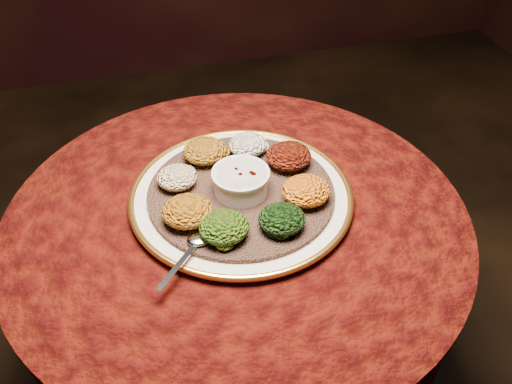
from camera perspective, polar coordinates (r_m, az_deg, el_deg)
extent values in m
cylinder|color=black|center=(1.47, -1.63, -13.55)|extent=(0.12, 0.12, 0.68)
cylinder|color=black|center=(1.20, -1.95, -3.47)|extent=(0.80, 0.80, 0.04)
cylinder|color=#3A0A04|center=(1.30, -1.81, -8.04)|extent=(0.93, 0.93, 0.34)
cylinder|color=#3A0A04|center=(1.18, -1.98, -2.53)|extent=(0.96, 0.96, 0.01)
cylinder|color=beige|center=(1.20, -1.49, -0.57)|extent=(0.56, 0.56, 0.02)
torus|color=gold|center=(1.20, -1.50, -0.32)|extent=(0.47, 0.47, 0.01)
cylinder|color=brown|center=(1.19, -1.51, -0.06)|extent=(0.49, 0.49, 0.01)
cylinder|color=silver|center=(1.17, -1.53, 1.04)|extent=(0.11, 0.11, 0.05)
cylinder|color=silver|center=(1.16, -1.55, 1.88)|extent=(0.12, 0.12, 0.01)
cylinder|color=#661205|center=(1.16, -1.54, 1.60)|extent=(0.09, 0.09, 0.01)
ellipsoid|color=silver|center=(1.08, -5.67, -4.72)|extent=(0.05, 0.04, 0.01)
cube|color=silver|center=(1.04, -7.68, -7.18)|extent=(0.10, 0.11, 0.00)
ellipsoid|color=white|center=(1.28, -0.84, 4.76)|extent=(0.09, 0.08, 0.04)
ellipsoid|color=black|center=(1.24, 3.28, 3.61)|extent=(0.10, 0.09, 0.05)
ellipsoid|color=#B7720F|center=(1.16, 5.01, 0.12)|extent=(0.10, 0.09, 0.05)
ellipsoid|color=black|center=(1.09, 2.59, -2.71)|extent=(0.09, 0.09, 0.04)
ellipsoid|color=#A9420A|center=(1.08, -3.22, -3.54)|extent=(0.10, 0.09, 0.05)
ellipsoid|color=#AD640F|center=(1.11, -6.89, -1.91)|extent=(0.10, 0.09, 0.05)
ellipsoid|color=maroon|center=(1.20, -7.90, 1.44)|extent=(0.08, 0.08, 0.04)
ellipsoid|color=#9E5E13|center=(1.26, -5.13, 4.11)|extent=(0.10, 0.09, 0.05)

